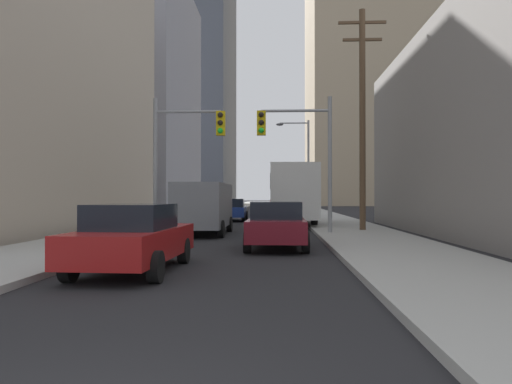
% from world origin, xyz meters
% --- Properties ---
extents(sidewalk_left, '(3.79, 160.00, 0.15)m').
position_xyz_m(sidewalk_left, '(-5.11, 50.00, 0.07)').
color(sidewalk_left, '#9E9E99').
rests_on(sidewalk_left, ground).
extents(sidewalk_right, '(3.79, 160.00, 0.15)m').
position_xyz_m(sidewalk_right, '(5.11, 50.00, 0.07)').
color(sidewalk_right, '#9E9E99').
rests_on(sidewalk_right, ground).
extents(city_bus, '(2.67, 11.53, 3.40)m').
position_xyz_m(city_bus, '(2.38, 26.51, 1.93)').
color(city_bus, silver).
rests_on(city_bus, ground).
extents(cargo_van_grey, '(2.16, 5.22, 2.26)m').
position_xyz_m(cargo_van_grey, '(-1.71, 18.24, 1.29)').
color(cargo_van_grey, slate).
rests_on(cargo_van_grey, ground).
extents(sedan_red, '(1.96, 4.27, 1.52)m').
position_xyz_m(sedan_red, '(-1.68, 8.03, 0.77)').
color(sedan_red, maroon).
rests_on(sedan_red, ground).
extents(sedan_maroon, '(1.95, 4.22, 1.52)m').
position_xyz_m(sedan_maroon, '(1.52, 12.88, 0.77)').
color(sedan_maroon, maroon).
rests_on(sedan_maroon, ground).
extents(sedan_blue, '(1.95, 4.25, 1.52)m').
position_xyz_m(sedan_blue, '(-1.55, 29.57, 0.77)').
color(sedan_blue, navy).
rests_on(sedan_blue, ground).
extents(traffic_signal_near_left, '(3.17, 0.44, 6.00)m').
position_xyz_m(traffic_signal_near_left, '(-2.49, 17.86, 4.01)').
color(traffic_signal_near_left, gray).
rests_on(traffic_signal_near_left, ground).
extents(traffic_signal_near_right, '(3.24, 0.44, 6.00)m').
position_xyz_m(traffic_signal_near_right, '(2.46, 17.86, 4.02)').
color(traffic_signal_near_right, gray).
rests_on(traffic_signal_near_right, ground).
extents(utility_pole_right, '(2.20, 0.28, 10.36)m').
position_xyz_m(utility_pole_right, '(5.49, 19.43, 5.46)').
color(utility_pole_right, brown).
rests_on(utility_pole_right, ground).
extents(street_lamp_right, '(2.54, 0.32, 7.50)m').
position_xyz_m(street_lamp_right, '(3.50, 33.29, 4.56)').
color(street_lamp_right, gray).
rests_on(street_lamp_right, ground).
extents(building_left_mid_office, '(19.45, 18.83, 25.08)m').
position_xyz_m(building_left_mid_office, '(-18.15, 48.35, 12.54)').
color(building_left_mid_office, '#93939E').
rests_on(building_left_mid_office, ground).
extents(building_left_far_tower, '(15.70, 24.97, 50.78)m').
position_xyz_m(building_left_far_tower, '(-15.43, 87.65, 25.39)').
color(building_left_far_tower, '#4C515B').
rests_on(building_left_far_tower, ground).
extents(building_right_far_highrise, '(25.22, 28.74, 66.32)m').
position_xyz_m(building_right_far_highrise, '(20.56, 92.12, 33.16)').
color(building_right_far_highrise, tan).
rests_on(building_right_far_highrise, ground).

